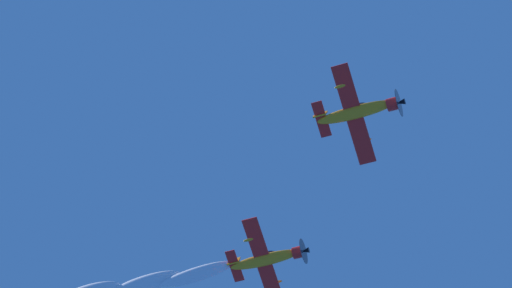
{
  "coord_description": "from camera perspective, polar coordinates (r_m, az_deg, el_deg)",
  "views": [
    {
      "loc": [
        9.41,
        -38.07,
        1.49
      ],
      "look_at": [
        -9.78,
        2.34,
        66.82
      ],
      "focal_mm": 70.44,
      "sensor_mm": 36.0,
      "label": 1
    }
  ],
  "objects": [
    {
      "name": "airplane_lead",
      "position": [
        77.82,
        5.87,
        1.85
      ],
      "size": [
        7.18,
        7.66,
        3.34
      ],
      "color": "orange"
    },
    {
      "name": "airplane_left_wingman",
      "position": [
        85.7,
        0.69,
        -6.54
      ],
      "size": [
        7.2,
        7.77,
        2.98
      ],
      "color": "orange"
    }
  ]
}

